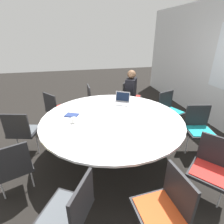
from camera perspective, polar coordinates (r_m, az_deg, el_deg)
name	(u,v)px	position (r m, az deg, el deg)	size (l,w,h in m)	color
ground_plane	(112,154)	(3.26, 0.00, -13.52)	(16.00, 16.00, 0.00)	black
conference_table	(112,122)	(2.90, 0.00, -3.16)	(2.29, 2.29, 0.74)	#B7B7BC
chair_0	(130,95)	(4.59, 5.80, 5.52)	(0.59, 0.58, 0.87)	#262628
chair_1	(94,99)	(4.31, -5.75, 4.21)	(0.45, 0.43, 0.87)	#262628
chair_2	(56,108)	(3.97, -17.74, 1.33)	(0.60, 0.60, 0.87)	#262628
chair_3	(22,130)	(3.32, -27.34, -5.13)	(0.52, 0.53, 0.87)	#262628
chair_4	(12,166)	(2.55, -29.82, -14.93)	(0.55, 0.56, 0.87)	#262628
chair_5	(71,209)	(1.89, -13.30, -28.39)	(0.59, 0.58, 0.87)	#262628
chair_6	(165,205)	(1.94, 16.98, -27.08)	(0.47, 0.45, 0.87)	#262628
chair_7	(212,166)	(2.55, 29.82, -14.97)	(0.61, 0.60, 0.87)	#262628
chair_8	(199,126)	(3.40, 26.50, -4.20)	(0.50, 0.52, 0.87)	#262628
chair_9	(169,108)	(3.95, 18.18, 1.14)	(0.55, 0.56, 0.87)	#262628
person_0	(131,91)	(4.30, 6.35, 6.84)	(0.42, 0.37, 1.22)	black
laptop	(122,101)	(3.43, 3.25, 3.73)	(0.35, 0.37, 0.21)	#99999E
spiral_notebook	(72,115)	(3.00, -13.02, -1.00)	(0.23, 0.25, 0.02)	navy
coffee_cup	(74,120)	(2.74, -12.37, -2.68)	(0.08, 0.08, 0.09)	white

